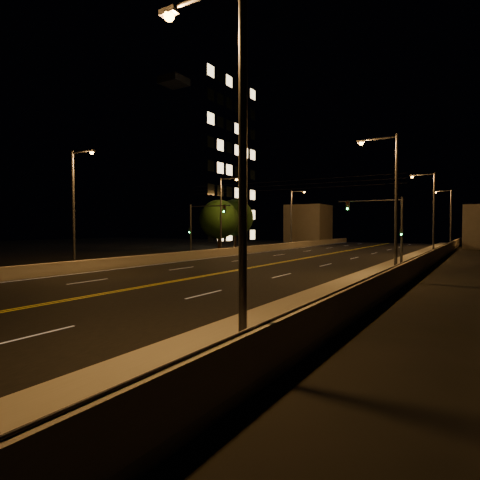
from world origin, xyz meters
The scene contains 21 objects.
road centered at (0.00, 20.00, 0.01)m, with size 18.00×120.00×0.02m, color black.
sidewalk centered at (10.80, 20.00, 0.15)m, with size 3.60×120.00×0.30m, color gray.
curb centered at (8.93, 20.00, 0.07)m, with size 0.14×120.00×0.15m, color gray.
parapet_wall centered at (12.45, 20.00, 0.80)m, with size 0.30×120.00×1.00m, color #A9A08D.
jersey_barrier centered at (-9.35, 20.00, 0.44)m, with size 0.45×120.00×0.89m, color #A9A08D.
distant_building_left centered at (-16.00, 75.21, 3.98)m, with size 8.00×8.00×7.96m, color gray.
parapet_rail centered at (12.45, 20.00, 1.33)m, with size 0.06×0.06×120.00m, color black.
lane_markings centered at (0.00, 19.93, 0.02)m, with size 17.32×116.00×0.00m.
streetlight_0 centered at (11.52, 2.22, 5.28)m, with size 2.55×0.28×9.14m.
streetlight_1 centered at (11.52, 20.59, 5.28)m, with size 2.55×0.28×9.14m.
streetlight_2 centered at (11.52, 41.38, 5.28)m, with size 2.55×0.28×9.14m.
streetlight_3 centered at (11.52, 64.71, 5.28)m, with size 2.55×0.28×9.14m.
streetlight_4 centered at (-9.92, 13.64, 5.28)m, with size 2.55×0.28×9.14m.
streetlight_5 centered at (-9.92, 33.49, 5.28)m, with size 2.55×0.28×9.14m.
streetlight_6 centered at (-9.92, 53.55, 5.28)m, with size 2.55×0.28×9.14m.
traffic_signal_right centered at (9.96, 27.29, 3.65)m, with size 5.11×0.31×5.71m.
traffic_signal_left centered at (-8.76, 27.29, 3.65)m, with size 5.11×0.31×5.71m.
overhead_wires centered at (0.00, 29.50, 7.40)m, with size 22.00×0.03×0.83m.
building_tower centered at (-29.17, 47.16, 13.78)m, with size 24.00×15.00×28.71m.
tree_0 centered at (-13.10, 37.27, 4.35)m, with size 5.09×5.09×6.90m.
tree_1 centered at (-15.78, 45.40, 4.73)m, with size 5.53×5.53×7.50m.
Camera 1 is at (16.59, -5.68, 3.47)m, focal length 30.00 mm.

